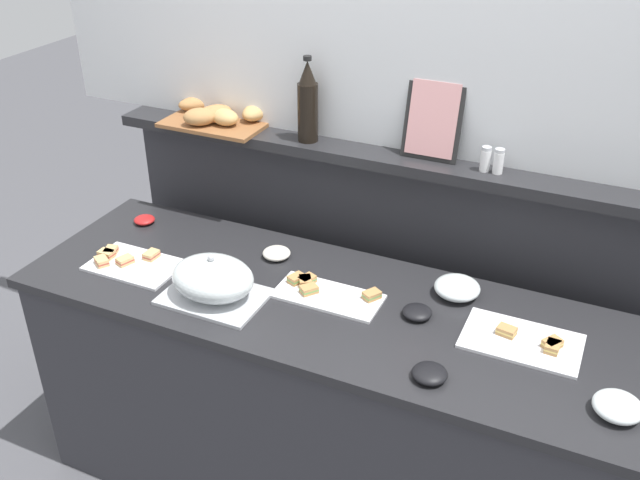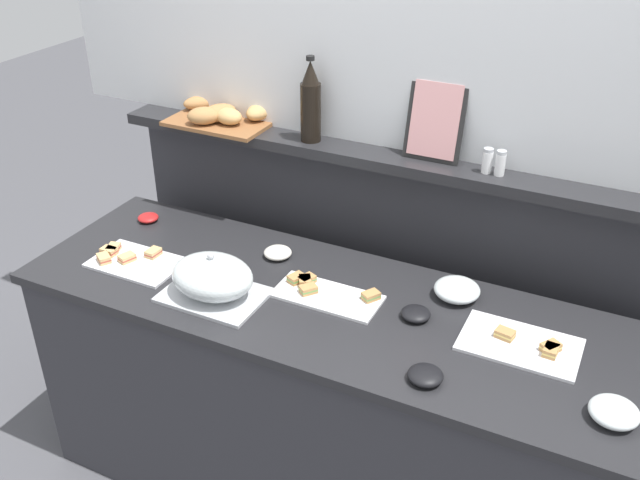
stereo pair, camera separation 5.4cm
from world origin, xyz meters
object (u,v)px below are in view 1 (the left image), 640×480
(serving_cloche, at_px, (213,280))
(condiment_bowl_teal, at_px, (417,312))
(bread_basket, at_px, (218,116))
(sandwich_platter_side, at_px, (524,341))
(sandwich_platter_rear, at_px, (325,292))
(pepper_shaker, at_px, (499,161))
(wine_bottle_dark, at_px, (308,104))
(framed_picture, at_px, (433,119))
(glass_bowl_large, at_px, (457,288))
(glass_bowl_medium, at_px, (618,407))
(condiment_bowl_red, at_px, (144,220))
(sandwich_platter_front, at_px, (130,263))
(condiment_bowl_cream, at_px, (430,373))
(salt_shaker, at_px, (485,159))
(condiment_bowl_dark, at_px, (277,253))

(serving_cloche, relative_size, condiment_bowl_teal, 3.53)
(bread_basket, bearing_deg, sandwich_platter_side, -17.14)
(sandwich_platter_rear, relative_size, pepper_shaker, 4.16)
(sandwich_platter_side, bearing_deg, sandwich_platter_rear, -178.46)
(serving_cloche, bearing_deg, sandwich_platter_side, 10.80)
(serving_cloche, bearing_deg, wine_bottle_dark, 83.22)
(framed_picture, bearing_deg, glass_bowl_large, -53.05)
(glass_bowl_medium, height_order, condiment_bowl_red, glass_bowl_medium)
(sandwich_platter_front, distance_m, pepper_shaker, 1.34)
(condiment_bowl_cream, relative_size, bread_basket, 0.25)
(condiment_bowl_red, bearing_deg, serving_cloche, -31.99)
(sandwich_platter_side, distance_m, pepper_shaker, 0.61)
(glass_bowl_medium, relative_size, condiment_bowl_red, 1.62)
(sandwich_platter_rear, bearing_deg, salt_shaker, 46.28)
(salt_shaker, height_order, framed_picture, framed_picture)
(condiment_bowl_dark, bearing_deg, sandwich_platter_rear, -29.85)
(glass_bowl_medium, bearing_deg, condiment_bowl_teal, 162.13)
(glass_bowl_medium, bearing_deg, condiment_bowl_red, 169.00)
(serving_cloche, relative_size, bread_basket, 0.82)
(condiment_bowl_cream, bearing_deg, glass_bowl_large, 95.45)
(sandwich_platter_rear, xyz_separation_m, glass_bowl_large, (0.40, 0.19, 0.02))
(condiment_bowl_cream, relative_size, wine_bottle_dark, 0.33)
(condiment_bowl_teal, relative_size, condiment_bowl_dark, 0.94)
(sandwich_platter_side, distance_m, bread_basket, 1.43)
(serving_cloche, relative_size, salt_shaker, 3.91)
(serving_cloche, bearing_deg, glass_bowl_medium, -0.74)
(condiment_bowl_teal, height_order, framed_picture, framed_picture)
(sandwich_platter_rear, relative_size, salt_shaker, 4.16)
(sandwich_platter_front, height_order, salt_shaker, salt_shaker)
(condiment_bowl_red, height_order, bread_basket, bread_basket)
(sandwich_platter_front, relative_size, condiment_bowl_teal, 3.40)
(framed_picture, bearing_deg, wine_bottle_dark, -174.89)
(condiment_bowl_teal, relative_size, condiment_bowl_cream, 0.93)
(wine_bottle_dark, bearing_deg, salt_shaker, 0.22)
(framed_picture, bearing_deg, condiment_bowl_cream, -70.96)
(sandwich_platter_rear, xyz_separation_m, sandwich_platter_front, (-0.72, -0.12, -0.00))
(serving_cloche, xyz_separation_m, condiment_bowl_dark, (0.07, 0.32, -0.06))
(condiment_bowl_red, height_order, pepper_shaker, pepper_shaker)
(glass_bowl_large, xyz_separation_m, condiment_bowl_cream, (0.04, -0.44, -0.01))
(sandwich_platter_front, relative_size, glass_bowl_large, 2.12)
(pepper_shaker, bearing_deg, glass_bowl_medium, -50.49)
(sandwich_platter_rear, relative_size, condiment_bowl_teal, 3.76)
(framed_picture, bearing_deg, condiment_bowl_teal, -74.70)
(condiment_bowl_dark, relative_size, framed_picture, 0.36)
(condiment_bowl_dark, xyz_separation_m, pepper_shaker, (0.71, 0.27, 0.39))
(sandwich_platter_rear, xyz_separation_m, condiment_bowl_cream, (0.45, -0.26, 0.01))
(condiment_bowl_cream, bearing_deg, serving_cloche, 173.56)
(sandwich_platter_side, distance_m, glass_bowl_large, 0.31)
(condiment_bowl_dark, distance_m, salt_shaker, 0.82)
(serving_cloche, distance_m, bread_basket, 0.75)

